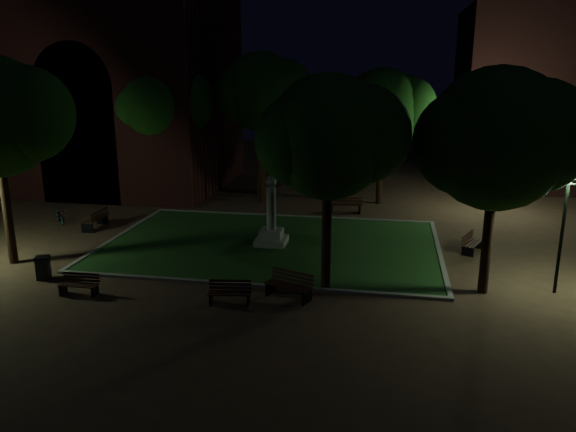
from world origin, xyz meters
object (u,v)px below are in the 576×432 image
object	(u,v)px
trash_bin	(43,267)
bench_far_side	(346,205)
bench_near_right	(290,286)
bench_right_side	(471,243)
bench_west_near	(79,285)
monument	(271,226)
bicycle	(60,216)
bench_left_side	(96,220)
bench_near_left	(230,293)

from	to	relation	value
trash_bin	bench_far_side	bearing A→B (deg)	48.42
bench_near_right	bench_far_side	xyz separation A→B (m)	(1.03, 12.38, 0.01)
bench_right_side	bench_far_side	size ratio (longest dim) A/B	0.88
bench_west_near	bench_right_side	size ratio (longest dim) A/B	0.87
monument	bicycle	size ratio (longest dim) A/B	2.19
bench_left_side	bench_right_side	bearing A→B (deg)	87.48
bench_far_side	bench_near_right	bearing A→B (deg)	77.09
bench_left_side	bench_west_near	bearing A→B (deg)	23.81
bench_west_near	bench_left_side	world-z (taller)	bench_left_side
bench_left_side	bench_near_left	bearing A→B (deg)	48.87
bench_right_side	trash_bin	xyz separation A→B (m)	(-16.93, -6.39, 0.06)
bench_near_left	bench_far_side	xyz separation A→B (m)	(3.00, 13.25, 0.08)
monument	bench_far_side	xyz separation A→B (m)	(2.93, 6.51, -0.49)
monument	trash_bin	distance (m)	9.80
bench_left_side	bicycle	distance (m)	2.49
trash_bin	bench_left_side	bearing A→B (deg)	102.40
bench_near_left	bench_right_side	world-z (taller)	bench_right_side
bench_west_near	bench_near_right	bearing A→B (deg)	6.46
monument	bench_far_side	size ratio (longest dim) A/B	1.72
bench_left_side	bicycle	size ratio (longest dim) A/B	1.24
bench_right_side	bench_far_side	distance (m)	8.43
bench_near_left	bench_near_right	bearing A→B (deg)	15.58
monument	bench_near_left	world-z (taller)	monument
bench_near_left	bench_right_side	size ratio (longest dim) A/B	0.95
bench_left_side	bench_right_side	xyz separation A→B (m)	(18.45, -0.48, -0.07)
bench_near_left	bench_far_side	bearing A→B (deg)	68.95
bench_far_side	trash_bin	size ratio (longest dim) A/B	2.06
bench_west_near	bench_right_side	world-z (taller)	bench_right_side
trash_bin	bicycle	bearing A→B (deg)	117.52
bench_near_right	bench_left_side	world-z (taller)	bench_left_side
bench_near_left	bench_near_right	xyz separation A→B (m)	(1.97, 0.87, 0.07)
bench_left_side	bench_right_side	distance (m)	18.45
bench_left_side	trash_bin	bearing A→B (deg)	11.37
monument	bench_right_side	size ratio (longest dim) A/B	1.96
bicycle	bench_right_side	bearing A→B (deg)	-48.83
bicycle	bench_near_right	bearing A→B (deg)	-74.88
monument	bench_near_right	world-z (taller)	monument
bench_near_left	bicycle	bearing A→B (deg)	135.77
monument	bench_west_near	size ratio (longest dim) A/B	2.24
bench_left_side	bicycle	xyz separation A→B (m)	(-2.41, 0.64, -0.08)
bench_west_near	bench_right_side	distance (m)	16.55
bench_near_left	bench_left_side	bearing A→B (deg)	131.60
bench_left_side	bench_far_side	xyz separation A→B (m)	(12.37, 5.36, -0.00)
bench_right_side	bench_near_left	bearing A→B (deg)	153.14
bench_near_left	bench_far_side	distance (m)	13.59
monument	bench_near_left	distance (m)	6.77
bench_near_right	bench_left_side	distance (m)	13.34
bench_far_side	trash_bin	world-z (taller)	bench_far_side
bench_near_right	bench_west_near	size ratio (longest dim) A/B	1.30
bench_far_side	bicycle	distance (m)	15.51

